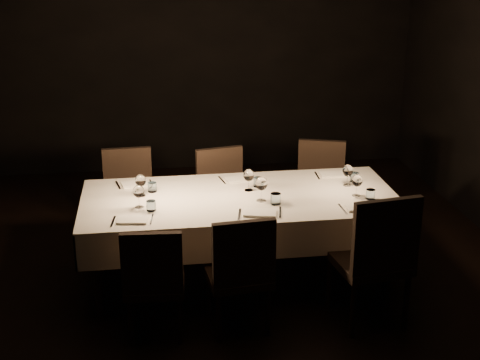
{
  "coord_description": "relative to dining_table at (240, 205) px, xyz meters",
  "views": [
    {
      "loc": [
        -0.7,
        -4.92,
        2.71
      ],
      "look_at": [
        0.0,
        0.0,
        0.9
      ],
      "focal_mm": 50.0,
      "sensor_mm": 36.0,
      "label": 1
    }
  ],
  "objects": [
    {
      "name": "place_setting_near_left",
      "position": [
        -0.79,
        -0.22,
        0.15
      ],
      "size": [
        0.33,
        0.4,
        0.18
      ],
      "rotation": [
        0.0,
        0.0,
        -0.11
      ],
      "color": "white",
      "rests_on": "dining_table"
    },
    {
      "name": "chair_near_center",
      "position": [
        -0.1,
        -0.75,
        -0.18
      ],
      "size": [
        0.48,
        0.48,
        0.92
      ],
      "rotation": [
        0.0,
        0.0,
        3.24
      ],
      "color": "black",
      "rests_on": "ground"
    },
    {
      "name": "chair_far_center",
      "position": [
        -0.05,
        0.74,
        -0.18
      ],
      "size": [
        0.51,
        0.51,
        0.91
      ],
      "rotation": [
        0.0,
        0.0,
        0.19
      ],
      "color": "black",
      "rests_on": "ground"
    },
    {
      "name": "place_setting_near_right",
      "position": [
        0.93,
        -0.22,
        0.15
      ],
      "size": [
        0.33,
        0.4,
        0.18
      ],
      "rotation": [
        0.0,
        0.0,
        0.03
      ],
      "color": "white",
      "rests_on": "dining_table"
    },
    {
      "name": "place_setting_far_right",
      "position": [
        0.93,
        0.22,
        0.15
      ],
      "size": [
        0.33,
        0.4,
        0.18
      ],
      "rotation": [
        0.0,
        0.0,
        -0.05
      ],
      "color": "white",
      "rests_on": "dining_table"
    },
    {
      "name": "chair_far_right",
      "position": [
        0.88,
        0.81,
        -0.18
      ],
      "size": [
        0.55,
        0.55,
        0.92
      ],
      "rotation": [
        0.0,
        0.0,
        -0.31
      ],
      "color": "black",
      "rests_on": "ground"
    },
    {
      "name": "place_setting_far_left",
      "position": [
        -0.78,
        0.22,
        0.15
      ],
      "size": [
        0.34,
        0.4,
        0.18
      ],
      "rotation": [
        0.0,
        0.0,
        0.19
      ],
      "color": "white",
      "rests_on": "dining_table"
    },
    {
      "name": "chair_near_left",
      "position": [
        -0.71,
        -0.75,
        -0.2
      ],
      "size": [
        0.45,
        0.45,
        0.87
      ],
      "rotation": [
        0.0,
        0.0,
        3.07
      ],
      "color": "black",
      "rests_on": "ground"
    },
    {
      "name": "place_setting_near_center",
      "position": [
        0.16,
        -0.22,
        0.15
      ],
      "size": [
        0.38,
        0.42,
        0.2
      ],
      "rotation": [
        0.0,
        0.0,
        -0.2
      ],
      "color": "white",
      "rests_on": "dining_table"
    },
    {
      "name": "room",
      "position": [
        0.0,
        0.0,
        0.81
      ],
      "size": [
        5.01,
        6.01,
        3.01
      ],
      "color": "black",
      "rests_on": "ground"
    },
    {
      "name": "chair_near_right",
      "position": [
        0.87,
        -0.79,
        -0.12
      ],
      "size": [
        0.57,
        0.57,
        1.05
      ],
      "rotation": [
        0.0,
        0.0,
        3.28
      ],
      "color": "black",
      "rests_on": "ground"
    },
    {
      "name": "place_setting_far_center",
      "position": [
        0.09,
        0.22,
        0.15
      ],
      "size": [
        0.34,
        0.4,
        0.18
      ],
      "rotation": [
        0.0,
        0.0,
        0.18
      ],
      "color": "white",
      "rests_on": "dining_table"
    },
    {
      "name": "chair_far_left",
      "position": [
        -0.91,
        0.83,
        -0.18
      ],
      "size": [
        0.46,
        0.46,
        0.92
      ],
      "rotation": [
        0.0,
        0.0,
        0.04
      ],
      "color": "black",
      "rests_on": "ground"
    },
    {
      "name": "dining_table",
      "position": [
        0.0,
        0.0,
        0.0
      ],
      "size": [
        2.52,
        1.12,
        0.76
      ],
      "color": "black",
      "rests_on": "ground"
    }
  ]
}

